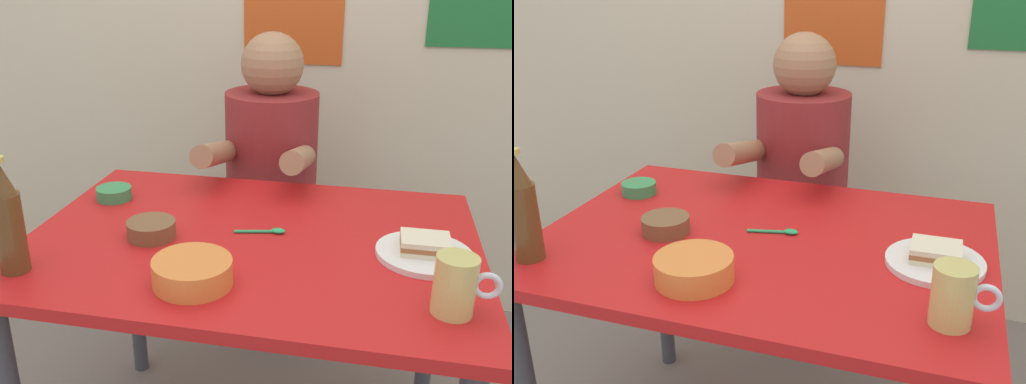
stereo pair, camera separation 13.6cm
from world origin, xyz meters
TOP-DOWN VIEW (x-y plane):
  - dining_table at (0.00, 0.00)m, footprint 1.10×0.80m
  - stool at (-0.07, 0.63)m, footprint 0.34×0.34m
  - person_seated at (-0.07, 0.62)m, footprint 0.33×0.56m
  - plate_orange at (0.41, -0.02)m, footprint 0.22×0.22m
  - sandwich at (0.41, -0.02)m, footprint 0.11×0.09m
  - beer_mug at (0.45, -0.24)m, footprint 0.13×0.08m
  - beer_bottle at (-0.47, -0.27)m, footprint 0.06×0.06m
  - condiment_bowl_brown at (-0.24, -0.05)m, footprint 0.12×0.12m
  - dip_bowl_green at (-0.44, 0.16)m, footprint 0.10×0.10m
  - soup_bowl_orange at (-0.07, -0.24)m, footprint 0.17×0.17m
  - spoon at (0.04, 0.03)m, footprint 0.13×0.04m

SIDE VIEW (x-z plane):
  - stool at x=-0.07m, z-range 0.12..0.57m
  - dining_table at x=0.00m, z-range 0.28..1.02m
  - spoon at x=0.04m, z-range 0.74..0.75m
  - plate_orange at x=0.41m, z-range 0.74..0.75m
  - dip_bowl_green at x=-0.44m, z-range 0.74..0.78m
  - condiment_bowl_brown at x=-0.24m, z-range 0.74..0.78m
  - person_seated at x=-0.07m, z-range 0.41..1.13m
  - soup_bowl_orange at x=-0.07m, z-range 0.74..0.80m
  - sandwich at x=0.41m, z-range 0.75..0.79m
  - beer_mug at x=0.45m, z-range 0.74..0.86m
  - beer_bottle at x=-0.47m, z-range 0.73..0.99m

